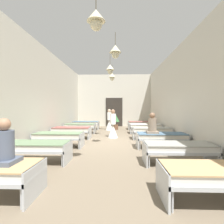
# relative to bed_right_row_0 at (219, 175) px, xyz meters

# --- Properties ---
(ground_plane) EXTENTS (6.72, 14.29, 0.10)m
(ground_plane) POSITION_rel_bed_right_row_0_xyz_m (-2.01, 4.75, -0.49)
(ground_plane) COLOR #7A6B56
(room_shell) EXTENTS (6.52, 13.89, 4.37)m
(room_shell) POSITION_rel_bed_right_row_0_xyz_m (-2.01, 6.11, 1.76)
(room_shell) COLOR beige
(room_shell) RESTS_ON ground
(bed_right_row_0) EXTENTS (1.90, 0.84, 0.57)m
(bed_right_row_0) POSITION_rel_bed_right_row_0_xyz_m (0.00, 0.00, 0.00)
(bed_right_row_0) COLOR #B7BCC1
(bed_right_row_0) RESTS_ON ground
(bed_left_row_1) EXTENTS (1.90, 0.84, 0.57)m
(bed_left_row_1) POSITION_rel_bed_right_row_0_xyz_m (-4.02, 1.90, 0.00)
(bed_left_row_1) COLOR #B7BCC1
(bed_left_row_1) RESTS_ON ground
(bed_right_row_1) EXTENTS (1.90, 0.84, 0.57)m
(bed_right_row_1) POSITION_rel_bed_right_row_0_xyz_m (0.00, 1.90, 0.00)
(bed_right_row_1) COLOR #B7BCC1
(bed_right_row_1) RESTS_ON ground
(bed_left_row_2) EXTENTS (1.90, 0.84, 0.57)m
(bed_left_row_2) POSITION_rel_bed_right_row_0_xyz_m (-4.02, 3.80, 0.00)
(bed_left_row_2) COLOR #B7BCC1
(bed_left_row_2) RESTS_ON ground
(bed_right_row_2) EXTENTS (1.90, 0.84, 0.57)m
(bed_right_row_2) POSITION_rel_bed_right_row_0_xyz_m (0.00, 3.80, 0.00)
(bed_right_row_2) COLOR #B7BCC1
(bed_right_row_2) RESTS_ON ground
(bed_left_row_3) EXTENTS (1.90, 0.84, 0.57)m
(bed_left_row_3) POSITION_rel_bed_right_row_0_xyz_m (-4.02, 5.70, 0.00)
(bed_left_row_3) COLOR #B7BCC1
(bed_left_row_3) RESTS_ON ground
(bed_right_row_3) EXTENTS (1.90, 0.84, 0.57)m
(bed_right_row_3) POSITION_rel_bed_right_row_0_xyz_m (0.00, 5.70, 0.00)
(bed_right_row_3) COLOR #B7BCC1
(bed_right_row_3) RESTS_ON ground
(bed_left_row_4) EXTENTS (1.90, 0.84, 0.57)m
(bed_left_row_4) POSITION_rel_bed_right_row_0_xyz_m (-4.02, 7.60, 0.00)
(bed_left_row_4) COLOR #B7BCC1
(bed_left_row_4) RESTS_ON ground
(bed_right_row_4) EXTENTS (1.90, 0.84, 0.57)m
(bed_right_row_4) POSITION_rel_bed_right_row_0_xyz_m (0.00, 7.60, 0.00)
(bed_right_row_4) COLOR #B7BCC1
(bed_right_row_4) RESTS_ON ground
(bed_left_row_5) EXTENTS (1.90, 0.84, 0.57)m
(bed_left_row_5) POSITION_rel_bed_right_row_0_xyz_m (-4.02, 9.50, 0.00)
(bed_left_row_5) COLOR #B7BCC1
(bed_left_row_5) RESTS_ON ground
(bed_right_row_5) EXTENTS (1.90, 0.84, 0.57)m
(bed_right_row_5) POSITION_rel_bed_right_row_0_xyz_m (0.00, 9.50, 0.00)
(bed_right_row_5) COLOR #B7BCC1
(bed_right_row_5) RESTS_ON ground
(nurse_near_aisle) EXTENTS (0.52, 0.52, 1.49)m
(nurse_near_aisle) POSITION_rel_bed_right_row_0_xyz_m (-2.29, 9.05, 0.09)
(nurse_near_aisle) COLOR white
(nurse_near_aisle) RESTS_ON ground
(nurse_mid_aisle) EXTENTS (0.52, 0.52, 1.49)m
(nurse_mid_aisle) POSITION_rel_bed_right_row_0_xyz_m (-1.94, 6.01, 0.09)
(nurse_mid_aisle) COLOR white
(nurse_mid_aisle) RESTS_ON ground
(patient_seated_primary) EXTENTS (0.44, 0.44, 0.80)m
(patient_seated_primary) POSITION_rel_bed_right_row_0_xyz_m (-0.35, 3.79, 0.43)
(patient_seated_primary) COLOR gray
(patient_seated_primary) RESTS_ON bed_right_row_2
(patient_seated_secondary) EXTENTS (0.44, 0.44, 0.80)m
(patient_seated_secondary) POSITION_rel_bed_right_row_0_xyz_m (-3.67, 0.04, 0.43)
(patient_seated_secondary) COLOR #515B70
(patient_seated_secondary) RESTS_ON bed_left_row_0
(potted_plant) EXTENTS (0.57, 0.57, 1.13)m
(potted_plant) POSITION_rel_bed_right_row_0_xyz_m (-1.86, 9.35, 0.26)
(potted_plant) COLOR brown
(potted_plant) RESTS_ON ground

